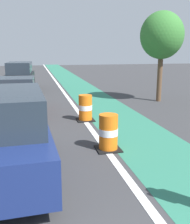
# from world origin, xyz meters

# --- Properties ---
(bike_lane_strip) EXTENTS (2.50, 80.00, 0.01)m
(bike_lane_strip) POSITION_xyz_m (2.40, 12.00, 0.00)
(bike_lane_strip) COLOR #2D755B
(bike_lane_strip) RESTS_ON ground
(lane_divider_stripe) EXTENTS (0.20, 80.00, 0.01)m
(lane_divider_stripe) POSITION_xyz_m (0.90, 12.00, 0.01)
(lane_divider_stripe) COLOR silver
(lane_divider_stripe) RESTS_ON ground
(parked_suv_nearest) EXTENTS (2.05, 4.67, 2.04)m
(parked_suv_nearest) POSITION_xyz_m (-1.78, 4.91, 1.04)
(parked_suv_nearest) COLOR navy
(parked_suv_nearest) RESTS_ON ground
(parked_sedan_second) EXTENTS (2.09, 4.19, 1.70)m
(parked_sedan_second) POSITION_xyz_m (-1.93, 11.57, 0.83)
(parked_sedan_second) COLOR maroon
(parked_sedan_second) RESTS_ON ground
(parked_suv_third) EXTENTS (2.11, 4.69, 2.04)m
(parked_suv_third) POSITION_xyz_m (-2.07, 19.05, 1.04)
(parked_suv_third) COLOR black
(parked_suv_third) RESTS_ON ground
(traffic_barrel_front) EXTENTS (0.73, 0.73, 1.09)m
(traffic_barrel_front) POSITION_xyz_m (0.96, 6.03, 0.53)
(traffic_barrel_front) COLOR orange
(traffic_barrel_front) RESTS_ON ground
(traffic_barrel_mid) EXTENTS (0.73, 0.73, 1.09)m
(traffic_barrel_mid) POSITION_xyz_m (0.94, 9.53, 0.53)
(traffic_barrel_mid) COLOR orange
(traffic_barrel_mid) RESTS_ON ground
(street_tree_sidewalk) EXTENTS (2.40, 2.40, 5.00)m
(street_tree_sidewalk) POSITION_xyz_m (5.91, 12.87, 3.67)
(street_tree_sidewalk) COLOR brown
(street_tree_sidewalk) RESTS_ON ground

